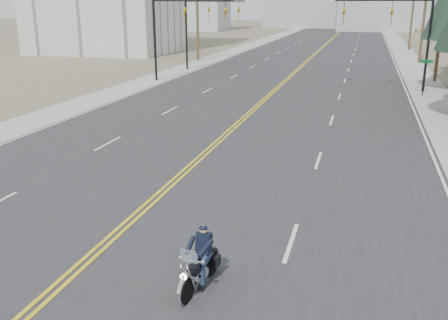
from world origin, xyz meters
name	(u,v)px	position (x,y,z in m)	size (l,w,h in m)	color
ground_plane	(53,292)	(0.00, 0.00, 0.00)	(400.00, 400.00, 0.00)	#776D56
road	(322,48)	(0.00, 70.00, 0.01)	(20.00, 200.00, 0.01)	#303033
sidewalk_left	(248,46)	(-11.50, 70.00, 0.01)	(3.00, 200.00, 0.01)	#A5A5A0
sidewalk_right	(401,50)	(11.50, 70.00, 0.01)	(3.00, 200.00, 0.01)	#A5A5A0
traffic_mast_left	(176,22)	(-8.98, 32.00, 4.94)	(7.10, 0.26, 7.00)	black
traffic_mast_right	(402,25)	(8.98, 32.00, 4.94)	(7.10, 0.26, 7.00)	black
traffic_mast_far	(202,20)	(-9.31, 40.00, 4.87)	(6.10, 0.26, 7.00)	black
street_sign	(425,71)	(10.80, 30.00, 1.80)	(0.90, 0.06, 2.62)	black
utility_pole_c	(443,13)	(12.50, 38.00, 5.73)	(2.20, 0.30, 11.00)	brown
utility_pole_d	(425,8)	(12.50, 53.00, 5.98)	(2.20, 0.30, 11.50)	brown
utility_pole_e	(413,9)	(12.50, 70.00, 5.73)	(2.20, 0.30, 11.00)	brown
utility_pole_left	(197,13)	(-12.50, 48.00, 5.48)	(2.20, 0.30, 10.50)	brown
haze_bldg_b	(376,1)	(8.00, 125.00, 7.00)	(18.00, 14.00, 14.00)	#ADB2B7
haze_bldg_e	(438,5)	(25.00, 150.00, 6.00)	(14.00, 14.00, 12.00)	#B7BCC6
motorcyclist	(199,259)	(3.24, 1.11, 0.75)	(0.82, 1.92, 1.50)	black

